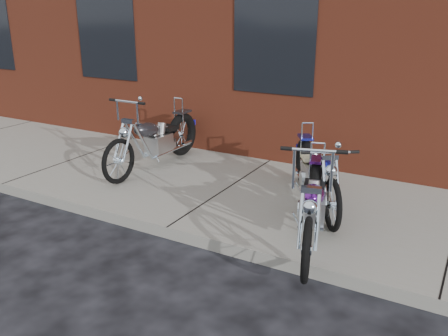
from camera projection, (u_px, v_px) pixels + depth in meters
The scene contains 5 objects.
ground at pixel (167, 239), 5.68m from camera, with size 120.00×120.00×0.00m, color black.
sidewalk at pixel (227, 193), 6.89m from camera, with size 22.00×3.00×0.15m, color gray.
chopper_purple at pixel (312, 208), 5.19m from camera, with size 0.79×2.16×1.24m.
chopper_blue at pixel (316, 175), 6.23m from camera, with size 1.26×1.90×0.95m.
chopper_third at pixel (156, 142), 7.66m from camera, with size 0.58×2.36×1.20m.
Camera 1 is at (3.10, -4.12, 2.62)m, focal length 38.00 mm.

